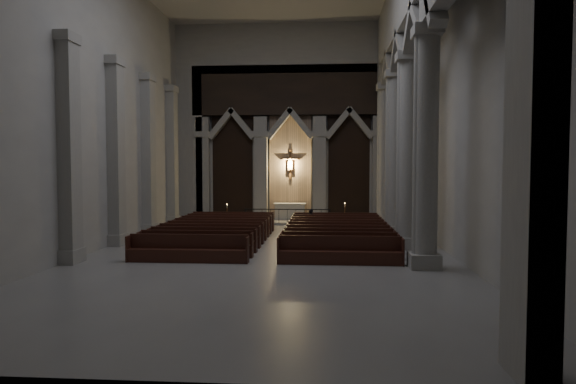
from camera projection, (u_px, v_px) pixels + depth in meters
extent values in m
plane|color=gray|center=(269.00, 253.00, 20.10)|extent=(24.00, 24.00, 0.00)
cube|color=#A9A79E|center=(291.00, 124.00, 31.74)|extent=(14.00, 0.10, 12.00)
cube|color=#A9A79E|center=(94.00, 101.00, 20.31)|extent=(0.10, 24.00, 12.00)
cube|color=#A9A79E|center=(454.00, 97.00, 19.27)|extent=(0.10, 24.00, 12.00)
cube|color=#9D9A92|center=(203.00, 169.00, 31.79)|extent=(0.80, 0.50, 6.40)
cube|color=#9D9A92|center=(204.00, 217.00, 31.94)|extent=(1.05, 0.70, 0.50)
cube|color=#9D9A92|center=(203.00, 134.00, 31.67)|extent=(1.00, 0.65, 0.35)
cube|color=#9D9A92|center=(261.00, 169.00, 31.52)|extent=(0.80, 0.50, 6.40)
cube|color=#9D9A92|center=(261.00, 217.00, 31.68)|extent=(1.05, 0.70, 0.50)
cube|color=#9D9A92|center=(261.00, 134.00, 31.41)|extent=(1.00, 0.65, 0.35)
cube|color=#9D9A92|center=(319.00, 169.00, 31.26)|extent=(0.80, 0.50, 6.40)
cube|color=#9D9A92|center=(319.00, 217.00, 31.41)|extent=(1.05, 0.70, 0.50)
cube|color=#9D9A92|center=(319.00, 134.00, 31.14)|extent=(1.00, 0.65, 0.35)
cube|color=#9D9A92|center=(379.00, 169.00, 30.99)|extent=(0.80, 0.50, 6.40)
cube|color=#9D9A92|center=(379.00, 218.00, 31.14)|extent=(1.05, 0.70, 0.50)
cube|color=#9D9A92|center=(379.00, 134.00, 30.88)|extent=(1.00, 0.65, 0.35)
cube|color=black|center=(233.00, 164.00, 31.99)|extent=(2.60, 0.15, 7.00)
cube|color=tan|center=(290.00, 164.00, 31.72)|extent=(2.60, 0.15, 7.00)
cube|color=black|center=(349.00, 164.00, 31.46)|extent=(2.60, 0.15, 7.00)
cube|color=black|center=(290.00, 90.00, 31.14)|extent=(12.00, 0.50, 3.00)
cube|color=#9D9A92|center=(190.00, 148.00, 31.78)|extent=(1.60, 0.50, 9.00)
cube|color=#9D9A92|center=(393.00, 148.00, 30.86)|extent=(1.60, 0.50, 9.00)
cube|color=#9D9A92|center=(290.00, 49.00, 31.01)|extent=(14.00, 0.50, 3.00)
plane|color=#E4B567|center=(290.00, 164.00, 31.69)|extent=(1.50, 0.00, 1.50)
cube|color=#52331C|center=(290.00, 164.00, 31.60)|extent=(0.13, 0.08, 1.80)
cube|color=#52331C|center=(290.00, 159.00, 31.58)|extent=(1.10, 0.08, 0.13)
cube|color=tan|center=(290.00, 165.00, 31.54)|extent=(0.26, 0.10, 0.60)
sphere|color=tan|center=(290.00, 159.00, 31.52)|extent=(0.17, 0.17, 0.17)
cylinder|color=tan|center=(286.00, 159.00, 31.54)|extent=(0.45, 0.08, 0.08)
cylinder|color=tan|center=(294.00, 159.00, 31.51)|extent=(0.45, 0.08, 0.08)
cube|color=#9D9A92|center=(384.00, 221.00, 29.14)|extent=(1.00, 1.00, 0.50)
cylinder|color=#9D9A92|center=(385.00, 155.00, 28.95)|extent=(0.70, 0.70, 7.50)
cube|color=#9D9A92|center=(385.00, 87.00, 28.75)|extent=(0.95, 0.95, 0.35)
cube|color=#9D9A92|center=(393.00, 230.00, 25.16)|extent=(1.00, 1.00, 0.50)
cylinder|color=#9D9A92|center=(394.00, 154.00, 24.96)|extent=(0.70, 0.70, 7.50)
cube|color=#9D9A92|center=(395.00, 74.00, 24.76)|extent=(0.95, 0.95, 0.35)
cube|color=#9D9A92|center=(406.00, 243.00, 21.18)|extent=(1.00, 1.00, 0.50)
cylinder|color=#9D9A92|center=(407.00, 152.00, 20.98)|extent=(0.70, 0.70, 7.50)
cube|color=#9D9A92|center=(408.00, 57.00, 20.78)|extent=(0.95, 0.95, 0.35)
cube|color=#9D9A92|center=(424.00, 261.00, 17.19)|extent=(1.00, 1.00, 0.50)
cylinder|color=#9D9A92|center=(426.00, 149.00, 17.00)|extent=(0.70, 0.70, 7.50)
cube|color=#9D9A92|center=(427.00, 31.00, 16.80)|extent=(0.95, 0.95, 0.35)
cube|color=#9D9A92|center=(381.00, 146.00, 30.81)|extent=(0.55, 1.20, 9.20)
cube|color=#9D9A92|center=(535.00, 92.00, 8.10)|extent=(0.55, 1.20, 9.20)
cube|color=#9D9A92|center=(173.00, 220.00, 30.05)|extent=(0.60, 1.00, 0.50)
cube|color=#9D9A92|center=(172.00, 156.00, 29.85)|extent=(0.50, 0.80, 7.50)
cube|color=#9D9A92|center=(171.00, 89.00, 29.65)|extent=(0.60, 1.00, 0.35)
cube|color=#9D9A92|center=(149.00, 228.00, 26.07)|extent=(0.60, 1.00, 0.50)
cube|color=#9D9A92|center=(148.00, 154.00, 25.87)|extent=(0.50, 0.80, 7.50)
cube|color=#9D9A92|center=(147.00, 77.00, 25.67)|extent=(0.60, 1.00, 0.35)
cube|color=#9D9A92|center=(118.00, 239.00, 22.08)|extent=(0.60, 1.00, 0.50)
cube|color=#9D9A92|center=(116.00, 152.00, 21.89)|extent=(0.50, 0.80, 7.50)
cube|color=#9D9A92|center=(114.00, 61.00, 21.68)|extent=(0.60, 1.00, 0.35)
cube|color=#9D9A92|center=(72.00, 256.00, 18.10)|extent=(0.60, 1.00, 0.50)
cube|color=#9D9A92|center=(69.00, 149.00, 17.90)|extent=(0.50, 0.80, 7.50)
cube|color=#9D9A92|center=(67.00, 38.00, 17.70)|extent=(0.60, 1.00, 0.35)
cube|color=#9D9A92|center=(289.00, 222.00, 30.66)|extent=(8.50, 2.60, 0.15)
cube|color=beige|center=(290.00, 212.00, 31.25)|extent=(1.79, 0.70, 0.95)
cube|color=silver|center=(290.00, 203.00, 31.23)|extent=(1.94, 0.78, 0.04)
cube|color=black|center=(287.00, 209.00, 29.35)|extent=(4.85, 0.05, 0.05)
cube|color=black|center=(245.00, 217.00, 29.55)|extent=(0.09, 0.09, 0.97)
cube|color=black|center=(330.00, 217.00, 29.19)|extent=(0.09, 0.09, 0.97)
cylinder|color=black|center=(254.00, 217.00, 29.52)|extent=(0.02, 0.02, 0.89)
cylinder|color=black|center=(262.00, 217.00, 29.48)|extent=(0.02, 0.02, 0.89)
cylinder|color=black|center=(270.00, 217.00, 29.45)|extent=(0.02, 0.02, 0.89)
cylinder|color=black|center=(279.00, 217.00, 29.41)|extent=(0.02, 0.02, 0.89)
cylinder|color=black|center=(287.00, 217.00, 29.37)|extent=(0.02, 0.02, 0.89)
cylinder|color=black|center=(296.00, 217.00, 29.34)|extent=(0.02, 0.02, 0.89)
cylinder|color=black|center=(304.00, 218.00, 29.30)|extent=(0.02, 0.02, 0.89)
cylinder|color=black|center=(313.00, 218.00, 29.27)|extent=(0.02, 0.02, 0.89)
cylinder|color=black|center=(321.00, 218.00, 29.23)|extent=(0.02, 0.02, 0.89)
cylinder|color=#925F2D|center=(227.00, 225.00, 29.18)|extent=(0.21, 0.21, 0.04)
cylinder|color=#925F2D|center=(227.00, 217.00, 29.16)|extent=(0.03, 0.03, 1.00)
cylinder|color=#925F2D|center=(227.00, 208.00, 29.13)|extent=(0.10, 0.10, 0.02)
cylinder|color=#F3E7CC|center=(227.00, 206.00, 29.13)|extent=(0.04, 0.04, 0.17)
sphere|color=#FFBE59|center=(227.00, 204.00, 29.12)|extent=(0.04, 0.04, 0.04)
cylinder|color=#925F2D|center=(345.00, 225.00, 29.50)|extent=(0.22, 0.22, 0.05)
cylinder|color=#925F2D|center=(345.00, 216.00, 29.47)|extent=(0.03, 0.03, 1.04)
cylinder|color=#925F2D|center=(345.00, 207.00, 29.45)|extent=(0.11, 0.11, 0.02)
cylinder|color=#F3E7CC|center=(345.00, 205.00, 29.44)|extent=(0.04, 0.04, 0.18)
sphere|color=#FFBE59|center=(345.00, 203.00, 29.44)|extent=(0.04, 0.04, 0.04)
cube|color=black|center=(233.00, 226.00, 27.03)|extent=(4.31, 0.41, 0.46)
cube|color=black|center=(233.00, 217.00, 27.20)|extent=(4.31, 0.07, 0.51)
cube|color=black|center=(192.00, 222.00, 27.18)|extent=(0.06, 0.46, 0.92)
cube|color=black|center=(273.00, 222.00, 26.86)|extent=(0.06, 0.46, 0.92)
cube|color=black|center=(335.00, 227.00, 26.63)|extent=(4.31, 0.41, 0.46)
cube|color=black|center=(335.00, 217.00, 26.80)|extent=(4.31, 0.07, 0.51)
cube|color=black|center=(294.00, 222.00, 26.78)|extent=(0.06, 0.46, 0.92)
cube|color=black|center=(377.00, 223.00, 26.46)|extent=(0.06, 0.46, 0.92)
cube|color=black|center=(229.00, 229.00, 25.93)|extent=(4.31, 0.41, 0.46)
cube|color=black|center=(229.00, 219.00, 26.10)|extent=(4.31, 0.07, 0.51)
cube|color=black|center=(187.00, 224.00, 26.08)|extent=(0.06, 0.46, 0.92)
cube|color=black|center=(271.00, 225.00, 25.76)|extent=(0.06, 0.46, 0.92)
cube|color=black|center=(336.00, 230.00, 25.53)|extent=(4.31, 0.41, 0.46)
cube|color=black|center=(336.00, 220.00, 25.70)|extent=(4.31, 0.07, 0.51)
cube|color=black|center=(293.00, 225.00, 25.68)|extent=(0.06, 0.46, 0.92)
cube|color=black|center=(379.00, 226.00, 25.36)|extent=(0.06, 0.46, 0.92)
cube|color=black|center=(224.00, 232.00, 24.83)|extent=(4.31, 0.41, 0.46)
cube|color=black|center=(225.00, 221.00, 25.00)|extent=(4.31, 0.07, 0.51)
cube|color=black|center=(181.00, 227.00, 24.98)|extent=(0.06, 0.46, 0.92)
cube|color=black|center=(269.00, 227.00, 24.66)|extent=(0.06, 0.46, 0.92)
cube|color=black|center=(336.00, 233.00, 24.43)|extent=(4.31, 0.41, 0.46)
cube|color=black|center=(336.00, 222.00, 24.60)|extent=(4.31, 0.07, 0.51)
cube|color=black|center=(291.00, 228.00, 24.58)|extent=(0.06, 0.46, 0.92)
cube|color=black|center=(382.00, 228.00, 24.26)|extent=(0.06, 0.46, 0.92)
cube|color=black|center=(220.00, 235.00, 23.73)|extent=(4.31, 0.41, 0.46)
cube|color=black|center=(220.00, 224.00, 23.90)|extent=(4.31, 0.07, 0.51)
cube|color=black|center=(174.00, 229.00, 23.88)|extent=(0.06, 0.46, 0.92)
cube|color=black|center=(266.00, 230.00, 23.56)|extent=(0.06, 0.46, 0.92)
cube|color=black|center=(337.00, 236.00, 23.33)|extent=(4.31, 0.41, 0.46)
cube|color=black|center=(337.00, 225.00, 23.50)|extent=(4.31, 0.07, 0.51)
cube|color=black|center=(289.00, 230.00, 23.48)|extent=(0.06, 0.46, 0.92)
cube|color=black|center=(385.00, 231.00, 23.16)|extent=(0.06, 0.46, 0.92)
cube|color=black|center=(214.00, 238.00, 22.63)|extent=(4.31, 0.41, 0.46)
cube|color=black|center=(215.00, 227.00, 22.80)|extent=(4.31, 0.07, 0.51)
cube|color=black|center=(167.00, 232.00, 22.78)|extent=(0.06, 0.46, 0.92)
cube|color=black|center=(263.00, 233.00, 22.46)|extent=(0.06, 0.46, 0.92)
cube|color=black|center=(337.00, 239.00, 22.23)|extent=(4.31, 0.41, 0.46)
cube|color=black|center=(337.00, 228.00, 22.40)|extent=(4.31, 0.07, 0.51)
cube|color=black|center=(288.00, 234.00, 22.38)|extent=(0.06, 0.46, 0.92)
cube|color=black|center=(387.00, 235.00, 22.06)|extent=(0.06, 0.46, 0.92)
cube|color=black|center=(209.00, 242.00, 21.53)|extent=(4.31, 0.41, 0.46)
cube|color=black|center=(210.00, 230.00, 21.70)|extent=(4.31, 0.07, 0.51)
cube|color=black|center=(159.00, 236.00, 21.68)|extent=(0.06, 0.46, 0.92)
cube|color=black|center=(260.00, 237.00, 21.36)|extent=(0.06, 0.46, 0.92)
cube|color=black|center=(338.00, 243.00, 21.13)|extent=(4.31, 0.41, 0.46)
cube|color=black|center=(338.00, 231.00, 21.30)|extent=(4.31, 0.07, 0.51)
cube|color=black|center=(286.00, 237.00, 21.28)|extent=(0.06, 0.46, 0.92)
cube|color=black|center=(391.00, 238.00, 20.96)|extent=(0.06, 0.46, 0.92)
cube|color=black|center=(202.00, 246.00, 20.43)|extent=(4.31, 0.41, 0.46)
cube|color=black|center=(204.00, 233.00, 20.60)|extent=(4.31, 0.07, 0.51)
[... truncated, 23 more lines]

